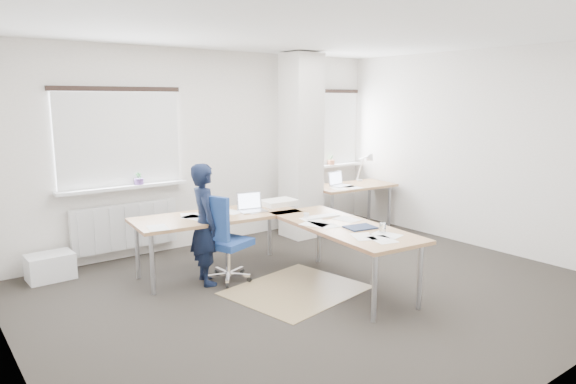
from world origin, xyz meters
TOP-DOWN VIEW (x-y plane):
  - ground at (0.00, 0.00)m, footprint 6.00×6.00m
  - room_shell at (0.18, 0.45)m, footprint 6.04×5.04m
  - floor_mat at (-0.20, 0.15)m, footprint 1.57×1.40m
  - white_crate at (-2.30, 2.20)m, footprint 0.53×0.38m
  - desk_main at (-0.11, 0.58)m, footprint 2.41×2.83m
  - desk_side at (2.26, 1.80)m, footprint 1.45×0.81m
  - task_chair at (-0.67, 0.87)m, footprint 0.61×0.59m
  - person at (-0.87, 0.98)m, footprint 0.44×0.57m

SIDE VIEW (x-z plane):
  - ground at x=0.00m, z-range 0.00..0.00m
  - floor_mat at x=-0.20m, z-range 0.00..0.01m
  - white_crate at x=-2.30m, z-range 0.00..0.31m
  - task_chair at x=-0.67m, z-range -0.23..0.82m
  - desk_side at x=2.26m, z-range 0.08..1.29m
  - desk_main at x=-0.11m, z-range 0.21..1.17m
  - person at x=-0.87m, z-range 0.00..1.40m
  - room_shell at x=0.18m, z-range 0.34..3.16m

